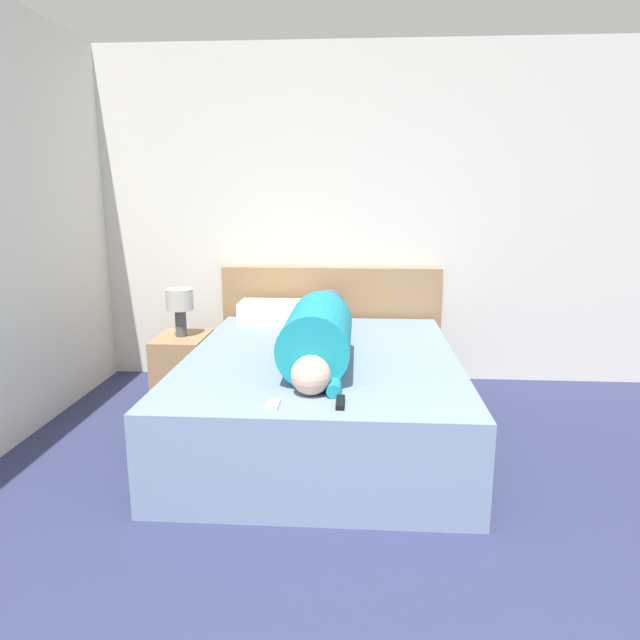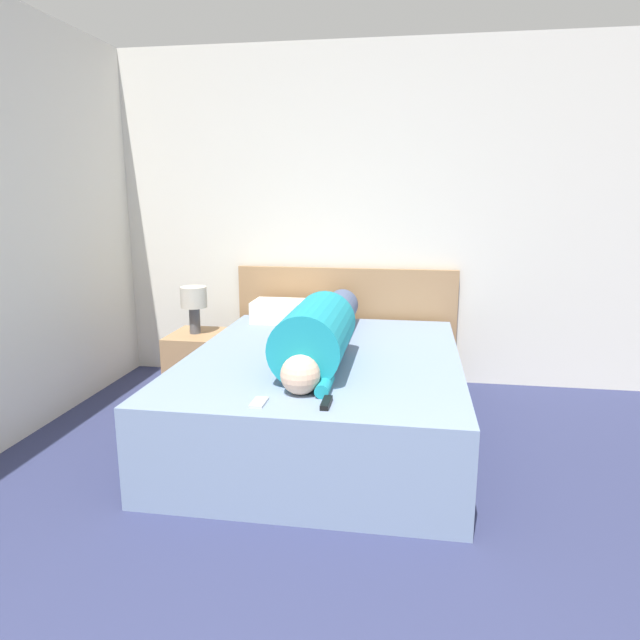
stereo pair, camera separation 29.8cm
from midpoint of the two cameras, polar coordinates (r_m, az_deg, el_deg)
name	(u,v)px [view 1 (the left image)]	position (r m, az deg, el deg)	size (l,w,h in m)	color
wall_back	(362,218)	(4.55, 2.34, 10.17)	(5.34, 0.06, 2.60)	silver
bed	(322,394)	(3.58, -2.23, -7.48)	(1.64, 2.09, 0.52)	#7589A8
headboard	(331,324)	(4.61, -0.78, -0.40)	(1.76, 0.04, 0.91)	#A37A51
nightstand	(183,366)	(4.40, -15.44, -4.52)	(0.36, 0.48, 0.46)	#A37A51
table_lamp	(180,304)	(4.29, -15.80, 1.57)	(0.19, 0.19, 0.35)	#4C4C51
person_lying	(320,330)	(3.42, -2.49, -1.05)	(0.38, 1.81, 0.38)	#DBB293
pillow_near_headboard	(278,312)	(4.36, -6.13, 0.77)	(0.59, 0.30, 0.16)	silver
tv_remote	(340,402)	(2.68, -1.16, -8.29)	(0.04, 0.15, 0.02)	black
cell_phone	(272,404)	(2.70, -7.99, -8.38)	(0.06, 0.13, 0.01)	#B2B7BC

